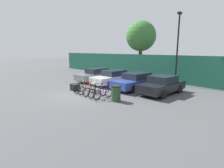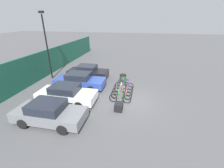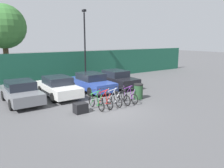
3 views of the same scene
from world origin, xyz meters
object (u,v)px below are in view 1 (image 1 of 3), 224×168
at_px(bike_rack, 94,89).
at_px(cargo_crate, 75,87).
at_px(bicycle_green, 83,88).
at_px(bicycle_silver, 92,90).
at_px(bicycle_black, 98,92).
at_px(bicycle_purple, 103,93).
at_px(bicycle_red, 87,89).
at_px(car_black, 162,85).
at_px(car_grey, 96,75).
at_px(trash_bin, 116,93).
at_px(lamp_post, 178,46).
at_px(car_blue, 136,81).
at_px(car_white, 113,77).
at_px(tree_behind_hoarding, 141,36).

xyz_separation_m(bike_rack, cargo_crate, (-2.26, -0.22, -0.20)).
xyz_separation_m(bicycle_green, bicycle_silver, (1.22, 0.00, 0.00)).
distance_m(bicycle_silver, bicycle_black, 0.63).
height_order(bicycle_silver, bicycle_purple, same).
bearing_deg(bicycle_red, car_black, 43.90).
relative_size(car_grey, trash_bin, 4.21).
bearing_deg(car_black, lamp_post, 102.91).
height_order(car_blue, cargo_crate, car_blue).
bearing_deg(bicycle_red, lamp_post, 65.99).
relative_size(car_grey, car_black, 1.03).
bearing_deg(car_white, bike_rack, -63.42).
relative_size(bike_rack, car_white, 0.67).
height_order(car_grey, tree_behind_hoarding, tree_behind_hoarding).
relative_size(car_blue, tree_behind_hoarding, 0.66).
xyz_separation_m(bicycle_purple, car_white, (-3.14, 4.00, 0.31)).
relative_size(car_grey, lamp_post, 0.66).
bearing_deg(trash_bin, cargo_crate, -175.75).
bearing_deg(lamp_post, bicycle_black, -102.38).
bearing_deg(bicycle_red, bicycle_purple, -3.28).
relative_size(bicycle_silver, lamp_post, 0.26).
xyz_separation_m(bicycle_green, lamp_post, (3.60, 7.97, 3.27)).
distance_m(bicycle_red, bicycle_purple, 1.85).
relative_size(car_grey, tree_behind_hoarding, 0.63).
xyz_separation_m(car_blue, car_black, (2.46, 0.11, -0.00)).
bearing_deg(bicycle_purple, bicycle_green, -176.29).
relative_size(car_white, car_black, 1.05).
relative_size(bicycle_black, tree_behind_hoarding, 0.25).
height_order(car_white, lamp_post, lamp_post).
height_order(car_grey, trash_bin, car_grey).
height_order(bicycle_purple, cargo_crate, bicycle_purple).
relative_size(bicycle_green, car_white, 0.39).
xyz_separation_m(bicycle_black, car_grey, (-5.05, 3.87, 0.31)).
bearing_deg(tree_behind_hoarding, bicycle_green, -75.76).
relative_size(bicycle_black, cargo_crate, 2.44).
height_order(bicycle_black, tree_behind_hoarding, tree_behind_hoarding).
xyz_separation_m(car_black, lamp_post, (-0.87, 3.78, 2.96)).
xyz_separation_m(lamp_post, tree_behind_hoarding, (-6.33, 2.80, 1.33)).
bearing_deg(bicycle_red, bicycle_green, 176.72).
distance_m(bicycle_black, car_white, 4.76).
bearing_deg(car_white, bicycle_purple, -51.84).
bearing_deg(car_black, cargo_crate, -142.23).
height_order(bike_rack, bicycle_green, bicycle_green).
bearing_deg(bike_rack, bicycle_purple, -6.97).
relative_size(bicycle_black, car_blue, 0.37).
relative_size(car_blue, cargo_crate, 6.53).
xyz_separation_m(bicycle_red, car_grey, (-3.79, 3.87, 0.31)).
height_order(bicycle_silver, car_blue, car_blue).
bearing_deg(car_blue, bicycle_black, -92.24).
bearing_deg(car_grey, bicycle_purple, -34.45).
height_order(bicycle_green, tree_behind_hoarding, tree_behind_hoarding).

